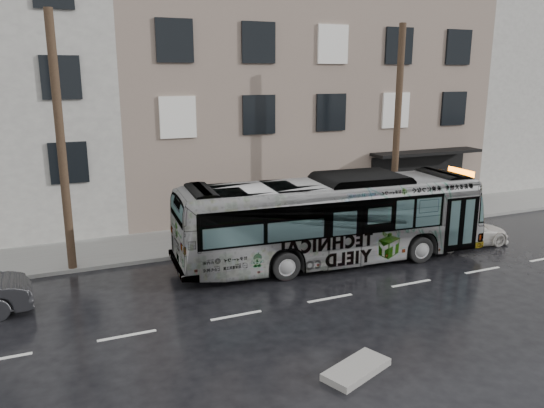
{
  "coord_description": "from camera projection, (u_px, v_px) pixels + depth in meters",
  "views": [
    {
      "loc": [
        -7.93,
        -16.35,
        7.05
      ],
      "look_at": [
        0.09,
        2.5,
        1.99
      ],
      "focal_mm": 35.0,
      "sensor_mm": 36.0,
      "label": 1
    }
  ],
  "objects": [
    {
      "name": "utility_pole_rear",
      "position": [
        61.0,
        145.0,
        18.3
      ],
      "size": [
        0.3,
        0.3,
        9.0
      ],
      "primitive_type": "cylinder",
      "color": "#403020",
      "rests_on": "sidewalk"
    },
    {
      "name": "sidewalk",
      "position": [
        249.0,
        234.0,
        23.68
      ],
      "size": [
        90.0,
        3.6,
        0.15
      ],
      "primitive_type": "cube",
      "color": "gray",
      "rests_on": "ground"
    },
    {
      "name": "slush_pile",
      "position": [
        356.0,
        369.0,
        12.82
      ],
      "size": [
        1.97,
        1.41,
        0.18
      ],
      "primitive_type": "cube",
      "rotation": [
        0.0,
        0.0,
        0.38
      ],
      "color": "#9F9D96",
      "rests_on": "ground"
    },
    {
      "name": "white_sedan",
      "position": [
        463.0,
        232.0,
        22.29
      ],
      "size": [
        4.13,
        1.91,
        1.17
      ],
      "primitive_type": "imported",
      "rotation": [
        0.0,
        0.0,
        1.5
      ],
      "color": "silver",
      "rests_on": "ground"
    },
    {
      "name": "utility_pole_front",
      "position": [
        397.0,
        129.0,
        23.62
      ],
      "size": [
        0.3,
        0.3,
        9.0
      ],
      "primitive_type": "cylinder",
      "color": "#403020",
      "rests_on": "sidewalk"
    },
    {
      "name": "building_taupe",
      "position": [
        281.0,
        100.0,
        31.24
      ],
      "size": [
        20.0,
        12.0,
        11.0
      ],
      "primitive_type": "cube",
      "color": "#7C6C5F",
      "rests_on": "ground"
    },
    {
      "name": "ground",
      "position": [
        297.0,
        272.0,
        19.32
      ],
      "size": [
        120.0,
        120.0,
        0.0
      ],
      "primitive_type": "plane",
      "color": "black",
      "rests_on": "ground"
    },
    {
      "name": "bus",
      "position": [
        332.0,
        219.0,
        20.09
      ],
      "size": [
        12.17,
        3.64,
        3.34
      ],
      "primitive_type": "imported",
      "rotation": [
        0.0,
        0.0,
        1.5
      ],
      "color": "#B2B2B2",
      "rests_on": "ground"
    },
    {
      "name": "sign_post",
      "position": [
        412.0,
        199.0,
        24.83
      ],
      "size": [
        0.06,
        0.06,
        2.4
      ],
      "primitive_type": "cylinder",
      "color": "slate",
      "rests_on": "sidewalk"
    },
    {
      "name": "building_filler",
      "position": [
        520.0,
        88.0,
        38.35
      ],
      "size": [
        18.0,
        12.0,
        12.0
      ],
      "primitive_type": "cube",
      "color": "#B3B1A9",
      "rests_on": "ground"
    }
  ]
}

